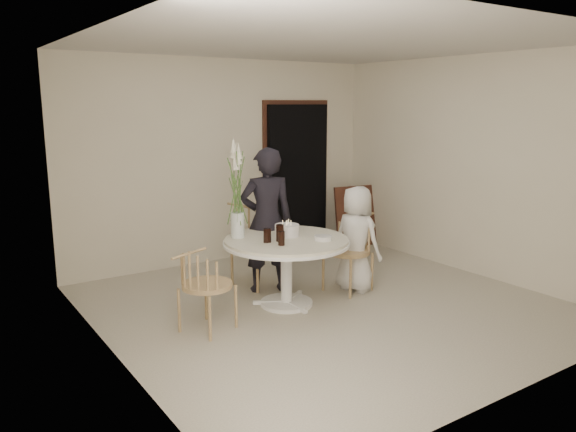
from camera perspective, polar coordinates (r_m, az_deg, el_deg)
ground at (r=6.09m, az=3.94°, el=-9.00°), size 4.50×4.50×0.00m
room_shell at (r=5.73m, az=4.16°, el=6.36°), size 4.50×4.50×4.50m
doorway at (r=8.22m, az=0.95°, el=3.93°), size 1.00×0.10×2.10m
door_trim at (r=8.25m, az=0.79°, el=4.38°), size 1.12×0.03×2.22m
table at (r=5.90m, az=-0.16°, el=-3.37°), size 1.33×1.33×0.73m
picture_frame at (r=8.49m, az=6.94°, el=-0.01°), size 0.70×0.31×0.90m
chair_far at (r=6.67m, az=-3.92°, el=-1.73°), size 0.60×0.63×0.94m
chair_right at (r=6.50m, az=6.80°, el=-2.59°), size 0.57×0.53×0.86m
chair_left at (r=5.25m, az=-9.08°, el=-6.37°), size 0.59×0.57×0.82m
girl at (r=6.32m, az=-2.19°, el=-0.45°), size 0.70×0.58×1.65m
boy at (r=6.42m, az=6.97°, el=-2.33°), size 0.52×0.67×1.21m
birthday_cake at (r=5.96m, az=-0.10°, el=-1.46°), size 0.26×0.26×0.18m
cola_tumbler_a at (r=5.58m, az=-0.67°, el=-2.27°), size 0.08×0.08×0.14m
cola_tumbler_b at (r=5.74m, az=-0.83°, el=-1.74°), size 0.11×0.11×0.17m
cola_tumbler_c at (r=5.69m, az=-2.18°, el=-1.99°), size 0.07×0.07×0.14m
cola_tumbler_d at (r=5.70m, az=-2.05°, el=-1.99°), size 0.08×0.08×0.14m
plate_stack at (r=5.81m, az=3.59°, el=-2.25°), size 0.20×0.20×0.05m
flower_vase at (r=5.85m, az=-5.20°, el=2.61°), size 0.14×0.14×1.06m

